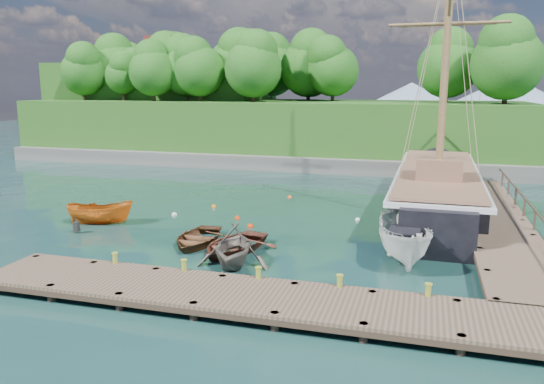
{
  "coord_description": "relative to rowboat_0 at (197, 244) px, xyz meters",
  "views": [
    {
      "loc": [
        7.62,
        -22.72,
        7.58
      ],
      "look_at": [
        -0.06,
        3.81,
        2.0
      ],
      "focal_mm": 35.0,
      "sensor_mm": 36.0,
      "label": 1
    }
  ],
  "objects": [
    {
      "name": "bollard_1",
      "position": [
        1.76,
        -5.13,
        0.0
      ],
      "size": [
        0.26,
        0.26,
        0.45
      ],
      "primitive_type": "cylinder",
      "color": "olive",
      "rests_on": "ground"
    },
    {
      "name": "mooring_buoy_0",
      "position": [
        -3.69,
        4.97,
        0.0
      ],
      "size": [
        0.34,
        0.34,
        0.34
      ],
      "primitive_type": "sphere",
      "color": "silver",
      "rests_on": "ground"
    },
    {
      "name": "mooring_buoy_4",
      "position": [
        -2.24,
        7.59,
        0.0
      ],
      "size": [
        0.3,
        0.3,
        0.3
      ],
      "primitive_type": "sphere",
      "color": "orange",
      "rests_on": "ground"
    },
    {
      "name": "mooring_buoy_2",
      "position": [
        1.49,
        3.69,
        0.0
      ],
      "size": [
        0.35,
        0.35,
        0.35
      ],
      "primitive_type": "sphere",
      "color": "red",
      "rests_on": "ground"
    },
    {
      "name": "motorboat_orange",
      "position": [
        -6.74,
        2.04,
        0.0
      ],
      "size": [
        3.92,
        2.42,
        1.42
      ],
      "primitive_type": "imported",
      "rotation": [
        0.0,
        0.0,
        1.87
      ],
      "color": "#CA6315",
      "rests_on": "ground"
    },
    {
      "name": "dock_near",
      "position": [
        4.76,
        -6.53,
        0.43
      ],
      "size": [
        20.0,
        3.2,
        1.1
      ],
      "color": "#4A3A2A",
      "rests_on": "ground"
    },
    {
      "name": "rowboat_2",
      "position": [
        2.1,
        -0.62,
        0.0
      ],
      "size": [
        3.98,
        4.88,
        0.89
      ],
      "primitive_type": "imported",
      "rotation": [
        0.0,
        0.0,
        -0.24
      ],
      "color": "brown",
      "rests_on": "ground"
    },
    {
      "name": "rowboat_1",
      "position": [
        2.77,
        -2.37,
        0.0
      ],
      "size": [
        3.76,
        4.17,
        1.94
      ],
      "primitive_type": "imported",
      "rotation": [
        0.0,
        0.0,
        0.17
      ],
      "color": "#60574D",
      "rests_on": "ground"
    },
    {
      "name": "mooring_buoy_1",
      "position": [
        0.17,
        5.25,
        0.0
      ],
      "size": [
        0.3,
        0.3,
        0.3
      ],
      "primitive_type": "sphere",
      "color": "#FC3100",
      "rests_on": "ground"
    },
    {
      "name": "mooring_buoy_3",
      "position": [
        6.92,
        6.76,
        0.0
      ],
      "size": [
        0.29,
        0.29,
        0.29
      ],
      "primitive_type": "sphere",
      "color": "white",
      "rests_on": "ground"
    },
    {
      "name": "headland",
      "position": [
        -10.12,
        31.33,
        5.54
      ],
      "size": [
        51.0,
        19.31,
        12.9
      ],
      "color": "#474744",
      "rests_on": "ground"
    },
    {
      "name": "schooner",
      "position": [
        11.25,
        10.78,
        1.08
      ],
      "size": [
        5.1,
        26.75,
        19.49
      ],
      "rotation": [
        0.0,
        0.0,
        -0.01
      ],
      "color": "black",
      "rests_on": "ground"
    },
    {
      "name": "cabin_boat_white",
      "position": [
        9.76,
        0.18,
        0.0
      ],
      "size": [
        3.03,
        5.8,
        2.13
      ],
      "primitive_type": "imported",
      "rotation": [
        0.0,
        0.0,
        0.18
      ],
      "color": "white",
      "rests_on": "ground"
    },
    {
      "name": "bollard_0",
      "position": [
        -1.24,
        -5.13,
        0.0
      ],
      "size": [
        0.26,
        0.26,
        0.45
      ],
      "primitive_type": "cylinder",
      "color": "olive",
      "rests_on": "ground"
    },
    {
      "name": "bollard_2",
      "position": [
        4.76,
        -5.13,
        0.0
      ],
      "size": [
        0.26,
        0.26,
        0.45
      ],
      "primitive_type": "cylinder",
      "color": "olive",
      "rests_on": "ground"
    },
    {
      "name": "distant_ridge",
      "position": [
        7.06,
        69.97,
        4.35
      ],
      "size": [
        117.0,
        40.0,
        10.0
      ],
      "color": "#728CA5",
      "rests_on": "ground"
    },
    {
      "name": "dock_east",
      "position": [
        14.26,
        6.97,
        0.43
      ],
      "size": [
        3.2,
        24.0,
        1.1
      ],
      "color": "#4A3A2A",
      "rests_on": "ground"
    },
    {
      "name": "rowboat_0",
      "position": [
        0.0,
        0.0,
        0.0
      ],
      "size": [
        3.02,
        4.12,
        0.83
      ],
      "primitive_type": "imported",
      "rotation": [
        0.0,
        0.0,
        0.04
      ],
      "color": "#52311B",
      "rests_on": "ground"
    },
    {
      "name": "mooring_buoy_5",
      "position": [
        1.67,
        11.74,
        0.0
      ],
      "size": [
        0.3,
        0.3,
        0.3
      ],
      "primitive_type": "sphere",
      "color": "#EE5514",
      "rests_on": "ground"
    },
    {
      "name": "ground",
      "position": [
        2.76,
        -0.03,
        0.0
      ],
      "size": [
        160.0,
        160.0,
        0.0
      ],
      "primitive_type": "plane",
      "color": "#14332C",
      "rests_on": "ground"
    },
    {
      "name": "bollard_4",
      "position": [
        10.76,
        -5.13,
        0.0
      ],
      "size": [
        0.26,
        0.26,
        0.45
      ],
      "primitive_type": "cylinder",
      "color": "olive",
      "rests_on": "ground"
    },
    {
      "name": "bollard_3",
      "position": [
        7.76,
        -5.13,
        0.0
      ],
      "size": [
        0.26,
        0.26,
        0.45
      ],
      "primitive_type": "cylinder",
      "color": "olive",
      "rests_on": "ground"
    }
  ]
}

